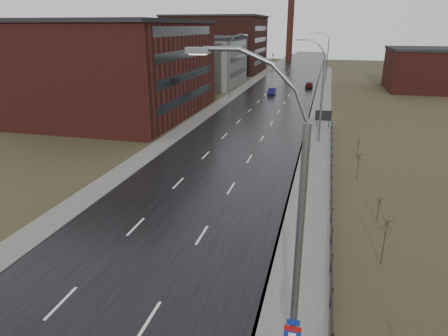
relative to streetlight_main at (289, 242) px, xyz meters
The scene contains 23 objects.
road 58.93m from the streetlight_main, 98.31° to the left, with size 14.00×300.00×0.06m, color black.
sidewalk_right 33.54m from the streetlight_main, 89.78° to the left, with size 3.20×180.00×0.18m, color #595651.
curb_right 33.57m from the streetlight_main, 92.42° to the left, with size 0.16×180.00×0.18m, color slate.
sidewalk_left 60.65m from the streetlight_main, 106.04° to the left, with size 2.40×260.00×0.12m, color #595651.
warehouse_near 52.13m from the streetlight_main, 124.42° to the left, with size 22.44×28.56×13.50m.
warehouse_mid 80.48m from the streetlight_main, 109.20° to the left, with size 16.32×20.40×10.50m.
warehouse_far 110.59m from the streetlight_main, 106.53° to the left, with size 26.52×24.48×15.50m.
building_right 82.95m from the streetlight_main, 74.74° to the left, with size 18.36×16.32×8.50m.
smokestack 149.01m from the streetlight_main, 95.58° to the left, with size 2.70×2.70×30.70m.
streetlight_main is the anchor object (origin of this frame).
streetlight_right_mid 34.01m from the streetlight_main, 89.95° to the left, with size 3.36×0.28×11.35m.
streetlight_left 62.15m from the streetlight_main, 105.08° to the left, with size 3.36×0.28×11.35m.
streetlight_right_far 88.01m from the streetlight_main, 89.98° to the left, with size 3.36×0.28×11.35m.
guardrail 17.27m from the streetlight_main, 83.61° to the left, with size 0.10×53.05×1.10m.
shrub_c 11.40m from the streetlight_main, 64.33° to the left, with size 0.70×0.73×2.97m.
shrub_d 16.37m from the streetlight_main, 71.89° to the left, with size 0.44×0.46×1.83m.
shrub_e 23.79m from the streetlight_main, 80.21° to the left, with size 0.56×0.59×2.36m.
shrub_f 29.83m from the streetlight_main, 81.57° to the left, with size 0.48×0.50×2.01m.
billboard 41.24m from the streetlight_main, 89.12° to the left, with size 2.06×0.17×2.38m.
traffic_light_left 119.16m from the streetlight_main, 97.95° to the left, with size 0.58×2.73×5.30m.
traffic_light_right 118.01m from the streetlight_main, 90.23° to the left, with size 0.58×2.73×5.30m.
car_near 66.76m from the streetlight_main, 98.16° to the left, with size 1.36×3.90×1.28m, color #0D0A36.
car_far 77.39m from the streetlight_main, 92.21° to the left, with size 1.58×3.94×1.34m, color #460B0E.
Camera 1 is at (9.25, -9.46, 12.63)m, focal length 32.00 mm.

